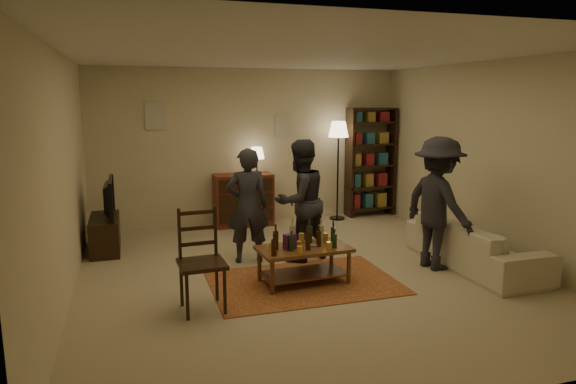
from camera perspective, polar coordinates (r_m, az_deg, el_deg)
name	(u,v)px	position (r m, az deg, el deg)	size (l,w,h in m)	color
floor	(306,273)	(6.58, 1.97, -9.03)	(6.00, 6.00, 0.00)	#C6B793
room_shell	(213,120)	(8.96, -8.32, 7.88)	(6.00, 6.00, 6.00)	beige
rug	(304,282)	(6.26, 1.75, -9.99)	(2.20, 1.50, 0.01)	maroon
coffee_table	(303,251)	(6.14, 1.73, -6.57)	(1.12, 0.66, 0.78)	brown
dining_chair	(200,256)	(5.45, -9.70, -6.97)	(0.49, 0.49, 1.09)	black
tv_stand	(105,225)	(7.87, -19.68, -3.47)	(0.40, 1.00, 1.06)	black
dresser	(244,198)	(8.94, -4.93, -0.71)	(1.00, 0.50, 1.36)	maroon
bookshelf	(370,161)	(9.72, 9.13, 3.42)	(0.90, 0.34, 2.02)	black
floor_lamp	(338,136)	(9.26, 5.62, 6.18)	(0.36, 0.36, 1.78)	black
sofa	(474,244)	(7.17, 20.00, -5.47)	(2.08, 0.81, 0.61)	beige
person_left	(248,206)	(6.87, -4.52, -1.53)	(0.56, 0.37, 1.55)	#292931
person_right	(300,201)	(6.90, 1.35, -0.98)	(0.80, 0.63, 1.65)	#292A31
person_by_sofa	(438,203)	(6.86, 16.34, -1.23)	(1.11, 0.64, 1.71)	#24232A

